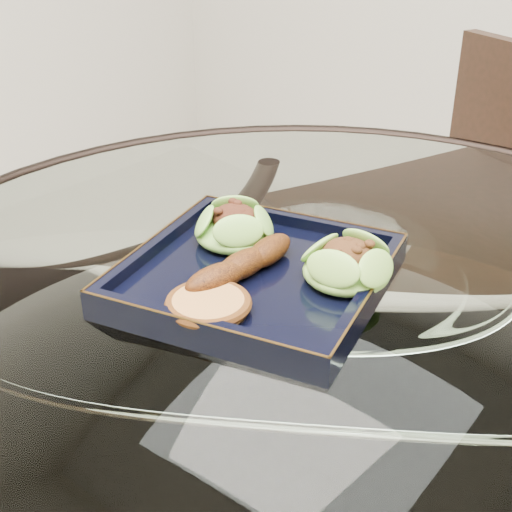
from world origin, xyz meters
The scene contains 7 objects.
dining_table centered at (0.00, 0.00, 0.60)m, with size 1.13×1.13×0.77m.
dining_chair centered at (0.00, 0.50, 0.52)m, with size 0.53×0.53×0.92m.
navy_plate centered at (-0.05, -0.05, 0.77)m, with size 0.27×0.27×0.02m, color black.
lettuce_wrap_left centered at (-0.12, -0.01, 0.80)m, with size 0.09×0.09×0.03m, color #5AA12E.
lettuce_wrap_right centered at (0.04, -0.01, 0.80)m, with size 0.09×0.09×0.03m, color #6DA52F.
roasted_plantain centered at (-0.06, -0.07, 0.80)m, with size 0.15×0.03×0.03m, color #5A2809.
crumb_patty centered at (-0.04, -0.14, 0.79)m, with size 0.08×0.08×0.01m, color #C17A40.
Camera 1 is at (0.36, -0.60, 1.17)m, focal length 50.00 mm.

